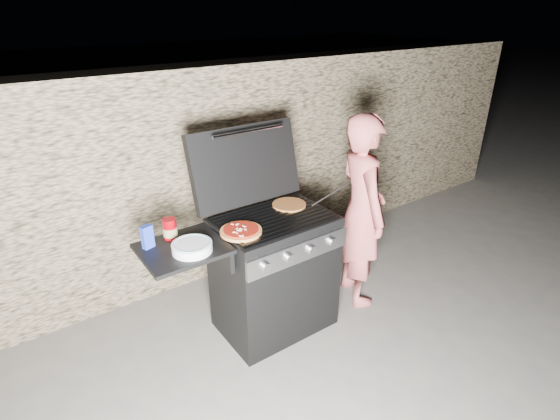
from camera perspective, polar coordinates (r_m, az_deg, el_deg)
ground at (r=3.47m, az=-0.70°, el=-14.49°), size 50.00×50.00×0.00m
stone_wall at (r=3.82m, az=-9.79°, el=4.70°), size 8.00×0.35×1.80m
gas_grill at (r=3.09m, az=-4.61°, el=-9.70°), size 1.34×0.79×0.91m
pizza_topped at (r=2.78m, az=-5.12°, el=-2.69°), size 0.29×0.29×0.03m
pizza_plain at (r=3.14m, az=1.20°, el=0.72°), size 0.29×0.29×0.01m
sauce_jar at (r=2.78m, az=-14.19°, el=-2.36°), size 0.10×0.10×0.13m
blue_carton at (r=2.71m, az=-16.94°, el=-3.38°), size 0.07×0.05×0.14m
plate_stack at (r=2.63m, az=-11.42°, el=-4.78°), size 0.24×0.24×0.05m
person at (r=3.42m, az=10.55°, el=-0.24°), size 0.54×0.65×1.54m
tongs at (r=3.25m, az=6.75°, el=2.09°), size 0.41×0.05×0.08m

